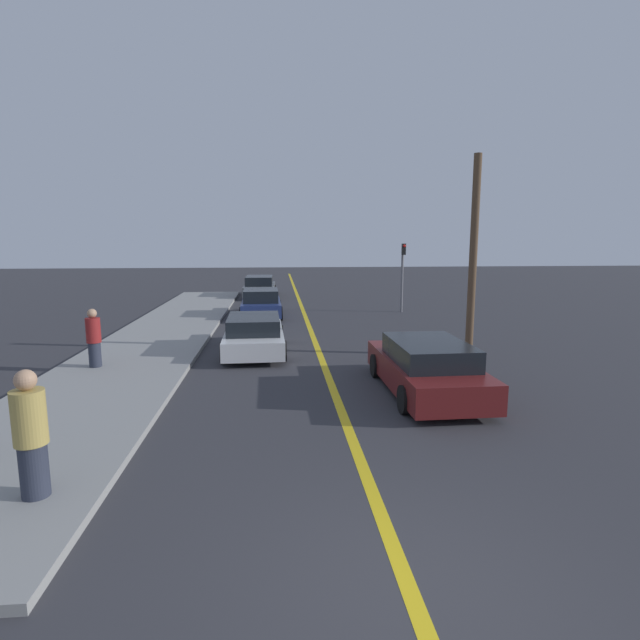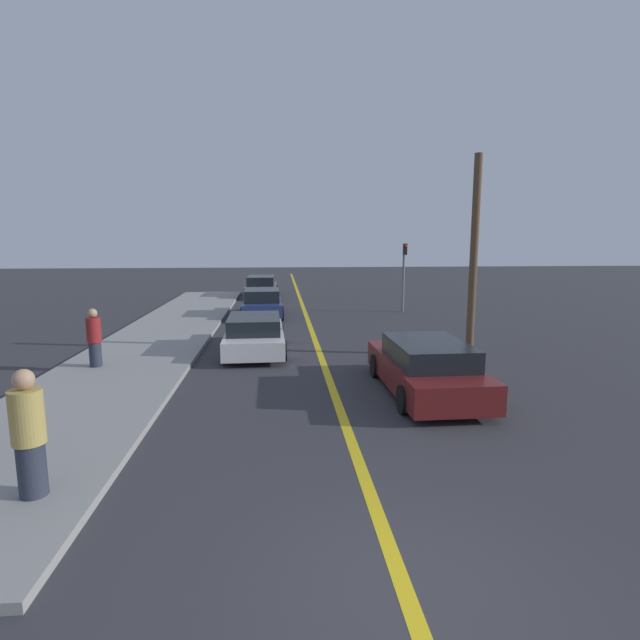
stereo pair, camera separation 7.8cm
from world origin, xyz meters
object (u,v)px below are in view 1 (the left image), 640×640
object	(u,v)px
pedestrian_far_standing	(94,338)
traffic_light	(403,270)
car_far_distant	(261,304)
car_near_right_lane	(426,367)
pedestrian_near_curb	(31,435)
car_ahead_center	(254,334)
car_parked_left_lot	(260,287)
utility_pole	(473,257)

from	to	relation	value
pedestrian_far_standing	traffic_light	bearing A→B (deg)	42.75
car_far_distant	pedestrian_far_standing	size ratio (longest dim) A/B	2.41
car_near_right_lane	pedestrian_near_curb	size ratio (longest dim) A/B	2.58
car_far_distant	traffic_light	distance (m)	7.23
car_ahead_center	car_parked_left_lot	bearing A→B (deg)	89.76
car_ahead_center	car_parked_left_lot	size ratio (longest dim) A/B	0.93
pedestrian_far_standing	traffic_light	distance (m)	15.44
car_near_right_lane	traffic_light	xyz separation A→B (m)	(2.74, 13.13, 1.51)
traffic_light	pedestrian_far_standing	bearing A→B (deg)	-137.25
car_near_right_lane	traffic_light	bearing A→B (deg)	77.18
traffic_light	car_ahead_center	bearing A→B (deg)	-129.69
car_near_right_lane	pedestrian_far_standing	size ratio (longest dim) A/B	2.86
car_near_right_lane	car_far_distant	bearing A→B (deg)	108.31
car_parked_left_lot	utility_pole	world-z (taller)	utility_pole
car_parked_left_lot	utility_pole	size ratio (longest dim) A/B	0.77
pedestrian_near_curb	traffic_light	bearing A→B (deg)	61.44
utility_pole	traffic_light	bearing A→B (deg)	88.63
pedestrian_far_standing	utility_pole	bearing A→B (deg)	5.16
car_parked_left_lot	pedestrian_near_curb	bearing A→B (deg)	-94.14
pedestrian_near_curb	car_ahead_center	bearing A→B (deg)	74.20
car_parked_left_lot	traffic_light	distance (m)	10.43
pedestrian_near_curb	traffic_light	xyz separation A→B (m)	(9.62, 17.67, 1.11)
car_ahead_center	car_far_distant	bearing A→B (deg)	88.52
car_ahead_center	car_far_distant	world-z (taller)	car_far_distant
car_near_right_lane	pedestrian_far_standing	distance (m)	8.98
car_far_distant	utility_pole	bearing A→B (deg)	-52.62
car_parked_left_lot	pedestrian_far_standing	size ratio (longest dim) A/B	2.92
car_far_distant	car_parked_left_lot	world-z (taller)	car_parked_left_lot
car_ahead_center	traffic_light	distance (m)	11.08
car_far_distant	pedestrian_far_standing	bearing A→B (deg)	-115.90
car_far_distant	pedestrian_near_curb	distance (m)	16.87
car_far_distant	car_parked_left_lot	xyz separation A→B (m)	(-0.33, 8.28, 0.01)
pedestrian_far_standing	traffic_light	size ratio (longest dim) A/B	0.48
car_ahead_center	car_parked_left_lot	world-z (taller)	car_parked_left_lot
pedestrian_near_curb	pedestrian_far_standing	xyz separation A→B (m)	(-1.69, 7.22, -0.08)
car_ahead_center	pedestrian_far_standing	xyz separation A→B (m)	(-4.30, -2.00, 0.35)
car_near_right_lane	car_far_distant	distance (m)	12.84
pedestrian_far_standing	car_far_distant	bearing A→B (deg)	65.47
car_near_right_lane	car_far_distant	world-z (taller)	car_far_distant
car_ahead_center	traffic_light	size ratio (longest dim) A/B	1.29
traffic_light	utility_pole	world-z (taller)	utility_pole
car_near_right_lane	car_ahead_center	size ratio (longest dim) A/B	1.06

